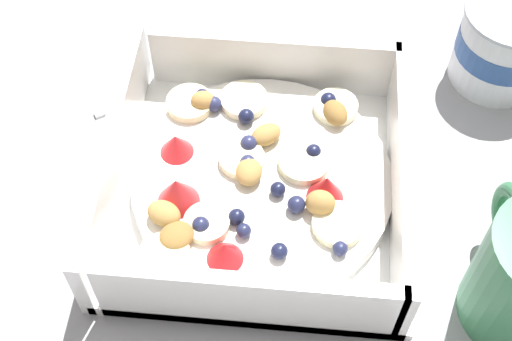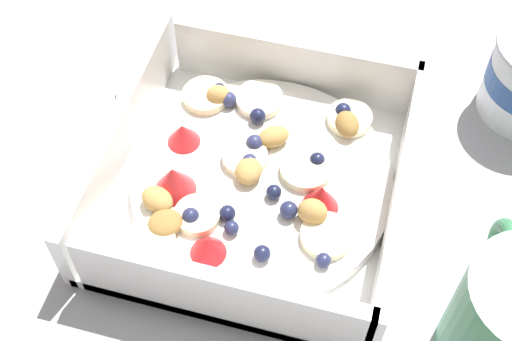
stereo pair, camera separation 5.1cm
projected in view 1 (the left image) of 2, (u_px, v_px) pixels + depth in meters
name	position (u px, v px, depth m)	size (l,w,h in m)	color
ground_plane	(260.00, 210.00, 0.53)	(2.40, 2.40, 0.00)	#9E9EA3
fruit_bowl	(255.00, 179.00, 0.52)	(0.22, 0.22, 0.06)	white
spoon	(229.00, 64.00, 0.61)	(0.11, 0.16, 0.01)	silver
yogurt_cup	(505.00, 44.00, 0.58)	(0.08, 0.08, 0.07)	white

